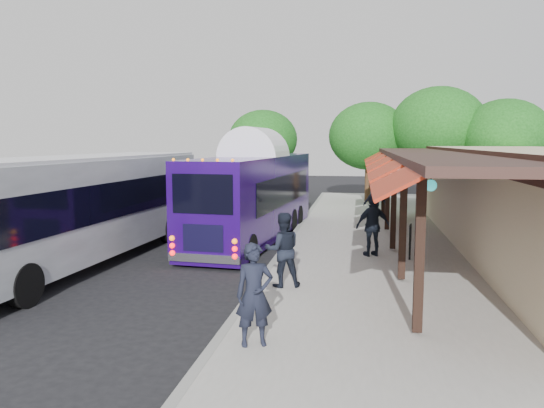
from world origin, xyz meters
The scene contains 15 objects.
ground centered at (0.00, 0.00, 0.00)m, with size 90.00×90.00×0.00m, color black.
sidewalk centered at (5.00, 4.00, 0.07)m, with size 10.00×40.00×0.15m, color #9E9B93.
curb centered at (0.05, 4.00, 0.07)m, with size 0.20×40.00×0.16m, color gray.
station_shelter centered at (8.38, 4.00, 1.85)m, with size 8.15×20.00×3.60m.
coach_bus centered at (-1.45, 6.20, 1.88)m, with size 3.25×11.09×3.50m.
city_bus centered at (-6.02, 1.21, 1.87)m, with size 3.43×12.75×3.39m.
ped_a centered at (0.79, -5.00, 1.10)m, with size 0.69×0.45×1.89m, color black.
ped_b centered at (0.73, -1.01, 1.11)m, with size 0.93×0.72×1.91m, color black.
ped_c centered at (3.08, 3.05, 1.14)m, with size 1.16×0.48×1.98m, color black.
ped_d centered at (3.40, 11.87, 1.04)m, with size 1.15×0.66×1.78m, color black.
sign_board centered at (4.23, 2.68, 0.91)m, with size 0.13×0.51×1.12m.
tree_left centered at (3.12, 19.00, 4.15)m, with size 4.87×4.87×6.23m.
tree_mid centered at (7.05, 17.85, 4.66)m, with size 5.46×5.46×6.99m.
tree_right centered at (10.34, 16.37, 4.09)m, with size 4.79×4.79×6.13m.
tree_far centered at (-3.87, 21.28, 3.96)m, with size 4.65×4.65×5.95m.
Camera 1 is at (2.64, -14.15, 3.86)m, focal length 35.00 mm.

